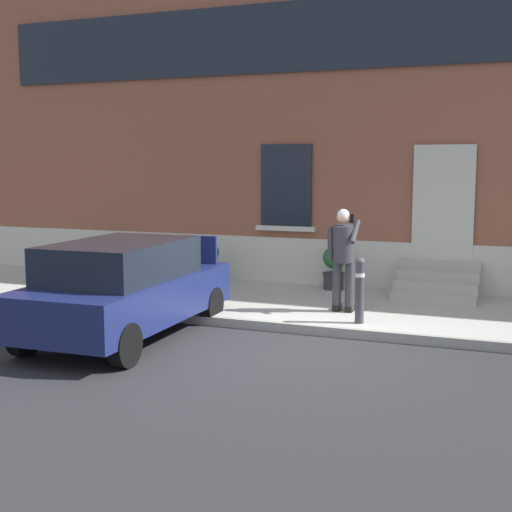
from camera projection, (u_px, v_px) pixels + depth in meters
name	position (u px, v px, depth m)	size (l,w,h in m)	color
ground_plane	(294.00, 349.00, 10.10)	(80.00, 80.00, 0.00)	#232326
sidewalk	(343.00, 307.00, 12.67)	(24.00, 3.60, 0.15)	#99968E
curb_edge	(313.00, 330.00, 10.96)	(24.00, 0.12, 0.15)	gray
building_facade	(376.00, 111.00, 14.49)	(24.00, 1.52, 7.50)	brown
entrance_stoop	(438.00, 284.00, 13.31)	(1.52, 1.28, 0.64)	#9E998E
hatchback_car_navy	(125.00, 287.00, 10.66)	(1.86, 4.10, 1.50)	#161E4C
bollard_near_person	(360.00, 288.00, 11.02)	(0.15, 0.15, 1.04)	#333338
bollard_far_left	(116.00, 272.00, 12.63)	(0.15, 0.15, 1.04)	#333338
person_on_phone	(343.00, 253.00, 11.81)	(0.51, 0.47, 1.75)	#2D2D33
planter_terracotta	(99.00, 256.00, 15.70)	(0.44, 0.44, 0.86)	#B25B38
planter_olive	(209.00, 261.00, 14.82)	(0.44, 0.44, 0.86)	#606B38
planter_charcoal	(334.00, 267.00, 14.02)	(0.44, 0.44, 0.86)	#2D2D30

